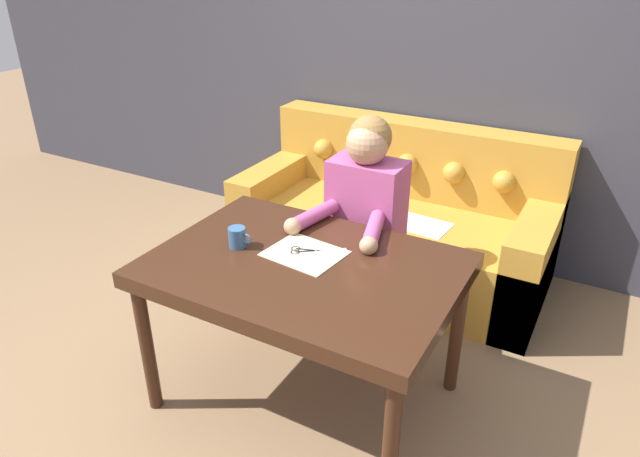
{
  "coord_description": "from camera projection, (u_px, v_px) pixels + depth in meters",
  "views": [
    {
      "loc": [
        1.18,
        -1.69,
        1.92
      ],
      "look_at": [
        0.13,
        0.2,
        0.82
      ],
      "focal_mm": 32.0,
      "sensor_mm": 36.0,
      "label": 1
    }
  ],
  "objects": [
    {
      "name": "wall_back",
      "position": [
        427.0,
        53.0,
        3.5
      ],
      "size": [
        8.0,
        0.06,
        2.6
      ],
      "color": "#383842",
      "rests_on": "ground_plane"
    },
    {
      "name": "person",
      "position": [
        364.0,
        231.0,
        2.88
      ],
      "size": [
        0.46,
        0.58,
        1.2
      ],
      "color": "#33281E",
      "rests_on": "ground_plane"
    },
    {
      "name": "ground_plane",
      "position": [
        276.0,
        394.0,
        2.7
      ],
      "size": [
        16.0,
        16.0,
        0.0
      ],
      "primitive_type": "plane",
      "color": "#846647"
    },
    {
      "name": "mug",
      "position": [
        238.0,
        237.0,
        2.47
      ],
      "size": [
        0.11,
        0.08,
        0.09
      ],
      "color": "#335B84",
      "rests_on": "dining_table"
    },
    {
      "name": "scissors",
      "position": [
        308.0,
        251.0,
        2.45
      ],
      "size": [
        0.24,
        0.16,
        0.01
      ],
      "color": "silver",
      "rests_on": "dining_table"
    },
    {
      "name": "pattern_paper_main",
      "position": [
        305.0,
        253.0,
        2.43
      ],
      "size": [
        0.34,
        0.29,
        0.0
      ],
      "color": "beige",
      "rests_on": "dining_table"
    },
    {
      "name": "couch",
      "position": [
        395.0,
        225.0,
        3.59
      ],
      "size": [
        1.89,
        0.88,
        0.91
      ],
      "color": "#B7842D",
      "rests_on": "ground_plane"
    },
    {
      "name": "dining_table",
      "position": [
        304.0,
        278.0,
        2.4
      ],
      "size": [
        1.27,
        0.9,
        0.72
      ],
      "color": "#381E11",
      "rests_on": "ground_plane"
    }
  ]
}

